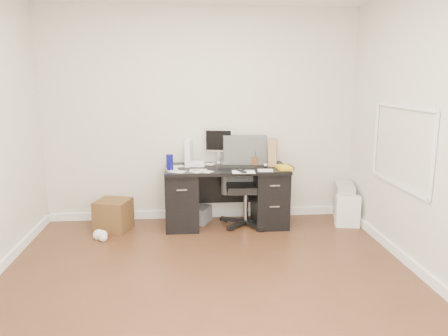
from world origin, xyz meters
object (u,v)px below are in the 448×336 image
(keyboard, at_px, (236,167))
(pc_tower, at_px, (344,202))
(desk, at_px, (226,194))
(lcd_monitor, at_px, (219,146))
(office_chair, at_px, (246,182))
(wicker_basket, at_px, (113,215))

(keyboard, xyz_separation_m, pc_tower, (1.43, 0.14, -0.52))
(desk, distance_m, lcd_monitor, 0.63)
(lcd_monitor, distance_m, office_chair, 0.59)
(desk, distance_m, wicker_basket, 1.41)
(office_chair, relative_size, wicker_basket, 2.95)
(office_chair, bearing_deg, lcd_monitor, 143.10)
(office_chair, height_order, pc_tower, office_chair)
(desk, height_order, office_chair, office_chair)
(keyboard, distance_m, office_chair, 0.25)
(desk, xyz_separation_m, keyboard, (0.11, -0.09, 0.36))
(keyboard, height_order, office_chair, office_chair)
(lcd_monitor, bearing_deg, pc_tower, 2.43)
(lcd_monitor, distance_m, wicker_basket, 1.56)
(office_chair, bearing_deg, desk, 177.41)
(keyboard, bearing_deg, office_chair, 32.74)
(desk, xyz_separation_m, pc_tower, (1.54, 0.05, -0.15))
(desk, bearing_deg, lcd_monitor, 108.09)
(keyboard, bearing_deg, wicker_basket, -176.56)
(lcd_monitor, height_order, office_chair, lcd_monitor)
(desk, distance_m, keyboard, 0.39)
(office_chair, xyz_separation_m, wicker_basket, (-1.63, -0.06, -0.37))
(desk, relative_size, lcd_monitor, 3.29)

